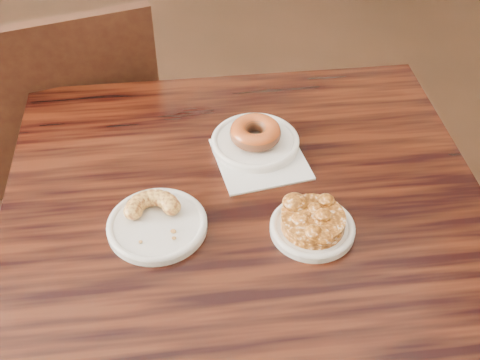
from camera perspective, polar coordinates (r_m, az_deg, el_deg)
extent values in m
cube|color=black|center=(1.34, 0.59, -14.30)|extent=(0.89, 0.89, 0.75)
cube|color=white|center=(1.14, 1.95, 2.02)|extent=(0.18, 0.18, 0.00)
cylinder|color=white|center=(1.16, 1.45, 3.62)|extent=(0.17, 0.17, 0.01)
cylinder|color=silver|center=(1.02, -7.85, -4.29)|extent=(0.17, 0.17, 0.01)
cylinder|color=silver|center=(1.01, 6.86, -4.57)|extent=(0.14, 0.14, 0.01)
torus|color=#933915|center=(1.15, 1.47, 4.51)|extent=(0.10, 0.10, 0.03)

